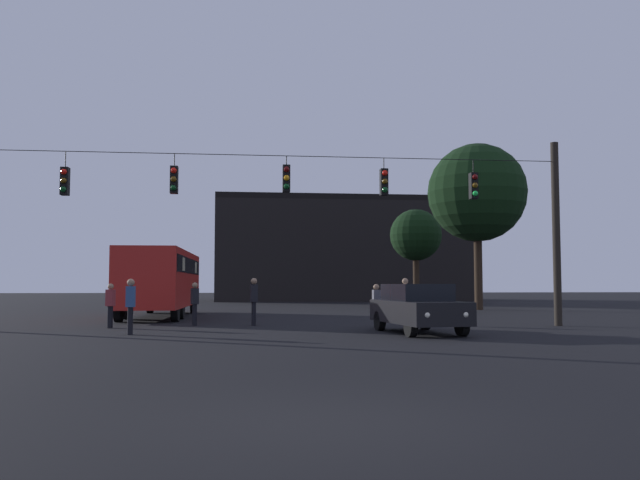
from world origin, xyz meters
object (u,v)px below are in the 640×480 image
at_px(pedestrian_crossing_center, 110,303).
at_px(pedestrian_far_side, 405,298).
at_px(pedestrian_crossing_left, 131,303).
at_px(tree_left_silhouette, 477,193).
at_px(tree_behind_building, 416,236).
at_px(pedestrian_trailing, 195,301).
at_px(car_near_right, 418,307).
at_px(pedestrian_near_bus, 376,303).
at_px(city_bus, 162,276).
at_px(pedestrian_crossing_right, 254,299).

xyz_separation_m(pedestrian_crossing_center, pedestrian_far_side, (10.61, 0.81, 0.13)).
distance_m(pedestrian_crossing_left, tree_left_silhouette, 25.12).
bearing_deg(tree_behind_building, pedestrian_trailing, -122.93).
distance_m(car_near_right, pedestrian_crossing_center, 10.56).
xyz_separation_m(pedestrian_near_bus, pedestrian_trailing, (-6.47, 1.61, 0.04)).
relative_size(city_bus, pedestrian_near_bus, 7.26).
bearing_deg(pedestrian_trailing, tree_left_silhouette, 40.29).
xyz_separation_m(pedestrian_crossing_right, pedestrian_trailing, (-2.16, 0.35, -0.10)).
relative_size(car_near_right, pedestrian_trailing, 2.84).
xyz_separation_m(pedestrian_crossing_left, tree_behind_building, (15.45, 25.74, 4.02)).
bearing_deg(car_near_right, pedestrian_crossing_right, 139.58).
height_order(city_bus, pedestrian_crossing_center, city_bus).
bearing_deg(pedestrian_near_bus, car_near_right, -76.57).
relative_size(car_near_right, pedestrian_crossing_right, 2.58).
bearing_deg(tree_left_silhouette, pedestrian_far_side, -119.63).
relative_size(pedestrian_crossing_right, tree_behind_building, 0.25).
height_order(pedestrian_crossing_right, pedestrian_trailing, pedestrian_crossing_right).
distance_m(pedestrian_crossing_left, pedestrian_crossing_right, 5.45).
bearing_deg(pedestrian_near_bus, city_bus, 135.76).
relative_size(pedestrian_crossing_left, pedestrian_far_side, 0.96).
distance_m(pedestrian_near_bus, tree_left_silhouette, 18.32).
distance_m(pedestrian_crossing_center, pedestrian_crossing_right, 5.02).
distance_m(city_bus, pedestrian_near_bus, 11.89).
bearing_deg(car_near_right, pedestrian_near_bus, 103.43).
xyz_separation_m(pedestrian_trailing, tree_behind_building, (13.88, 21.42, 4.09)).
bearing_deg(city_bus, pedestrian_crossing_right, -59.14).
relative_size(pedestrian_far_side, tree_behind_building, 0.25).
relative_size(pedestrian_crossing_center, pedestrian_crossing_right, 0.88).
bearing_deg(pedestrian_crossing_right, pedestrian_crossing_left, -133.31).
bearing_deg(pedestrian_crossing_center, pedestrian_near_bus, -2.86).
bearing_deg(pedestrian_far_side, tree_behind_building, 74.45).
bearing_deg(pedestrian_far_side, pedestrian_crossing_center, -175.65).
distance_m(pedestrian_crossing_left, pedestrian_crossing_center, 3.39).
xyz_separation_m(car_near_right, tree_left_silhouette, (8.30, 17.76, 6.12)).
height_order(pedestrian_crossing_right, pedestrian_far_side, pedestrian_far_side).
height_order(pedestrian_crossing_left, tree_behind_building, tree_behind_building).
height_order(car_near_right, pedestrian_crossing_right, pedestrian_crossing_right).
bearing_deg(pedestrian_crossing_center, tree_behind_building, 53.56).
height_order(pedestrian_near_bus, tree_left_silhouette, tree_left_silhouette).
xyz_separation_m(city_bus, pedestrian_trailing, (2.02, -6.65, -0.98)).
distance_m(pedestrian_far_side, tree_behind_building, 22.94).
bearing_deg(tree_behind_building, pedestrian_crossing_center, -126.44).
bearing_deg(car_near_right, tree_left_silhouette, 64.95).
bearing_deg(pedestrian_crossing_left, car_near_right, -2.07).
bearing_deg(pedestrian_near_bus, pedestrian_crossing_right, 163.62).
distance_m(pedestrian_trailing, pedestrian_far_side, 7.83).
bearing_deg(pedestrian_crossing_right, pedestrian_far_side, 0.03).
xyz_separation_m(car_near_right, tree_behind_building, (6.69, 26.05, 4.17)).
bearing_deg(tree_behind_building, pedestrian_near_bus, -107.83).
height_order(pedestrian_crossing_center, pedestrian_trailing, pedestrian_trailing).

